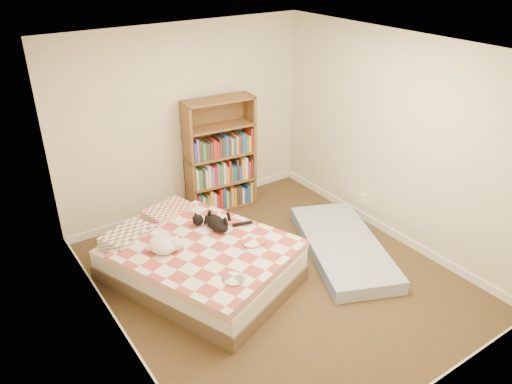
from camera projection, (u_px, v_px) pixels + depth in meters
room at (277, 182)px, 5.02m from camera, size 3.51×4.01×2.51m
bed at (198, 260)px, 5.46m from camera, size 2.00×2.34×0.53m
bookshelf at (220, 169)px, 6.78m from camera, size 0.97×0.41×1.57m
floor_mattress at (343, 246)px, 5.98m from camera, size 1.46×1.98×0.16m
black_cat at (215, 222)px, 5.60m from camera, size 0.41×0.67×0.15m
white_dog at (165, 244)px, 5.17m from camera, size 0.34×0.35×0.16m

